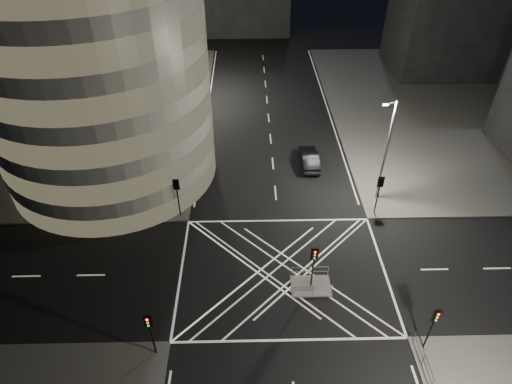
{
  "coord_description": "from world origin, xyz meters",
  "views": [
    {
      "loc": [
        -2.6,
        -22.33,
        25.77
      ],
      "look_at": [
        -1.97,
        6.38,
        3.0
      ],
      "focal_mm": 30.0,
      "sensor_mm": 36.0,
      "label": 1
    }
  ],
  "objects_px": {
    "street_lamp_left_near": "(174,134)",
    "central_island": "(311,286)",
    "traffic_signal_nr": "(434,322)",
    "traffic_signal_nl": "(150,328)",
    "street_lamp_left_far": "(192,60)",
    "traffic_signal_fr": "(379,188)",
    "traffic_signal_fl": "(177,191)",
    "traffic_signal_island": "(314,260)",
    "sedan": "(309,158)",
    "street_lamp_right_far": "(386,149)"
  },
  "relations": [
    {
      "from": "street_lamp_left_near",
      "to": "central_island",
      "type": "bearing_deg",
      "value": -49.73
    },
    {
      "from": "traffic_signal_nr",
      "to": "street_lamp_left_near",
      "type": "relative_size",
      "value": 0.4
    },
    {
      "from": "traffic_signal_nl",
      "to": "street_lamp_left_far",
      "type": "distance_m",
      "value": 36.9
    },
    {
      "from": "traffic_signal_fr",
      "to": "street_lamp_left_near",
      "type": "distance_m",
      "value": 19.14
    },
    {
      "from": "traffic_signal_fl",
      "to": "traffic_signal_island",
      "type": "height_order",
      "value": "same"
    },
    {
      "from": "traffic_signal_fr",
      "to": "traffic_signal_island",
      "type": "distance_m",
      "value": 10.73
    },
    {
      "from": "traffic_signal_nr",
      "to": "street_lamp_left_near",
      "type": "distance_m",
      "value": 26.32
    },
    {
      "from": "street_lamp_left_near",
      "to": "traffic_signal_island",
      "type": "bearing_deg",
      "value": -49.73
    },
    {
      "from": "traffic_signal_fr",
      "to": "street_lamp_left_far",
      "type": "bearing_deg",
      "value": 128.17
    },
    {
      "from": "traffic_signal_fl",
      "to": "traffic_signal_nl",
      "type": "xyz_separation_m",
      "value": [
        0.0,
        -13.6,
        0.0
      ]
    },
    {
      "from": "traffic_signal_nr",
      "to": "traffic_signal_fr",
      "type": "bearing_deg",
      "value": 90.0
    },
    {
      "from": "traffic_signal_nl",
      "to": "sedan",
      "type": "height_order",
      "value": "traffic_signal_nl"
    },
    {
      "from": "traffic_signal_island",
      "to": "street_lamp_right_far",
      "type": "height_order",
      "value": "street_lamp_right_far"
    },
    {
      "from": "traffic_signal_fl",
      "to": "traffic_signal_nr",
      "type": "height_order",
      "value": "same"
    },
    {
      "from": "central_island",
      "to": "street_lamp_left_far",
      "type": "bearing_deg",
      "value": 109.95
    },
    {
      "from": "traffic_signal_fr",
      "to": "traffic_signal_nr",
      "type": "bearing_deg",
      "value": -90.0
    },
    {
      "from": "traffic_signal_fl",
      "to": "traffic_signal_island",
      "type": "bearing_deg",
      "value": -37.54
    },
    {
      "from": "traffic_signal_nr",
      "to": "sedan",
      "type": "bearing_deg",
      "value": 103.21
    },
    {
      "from": "central_island",
      "to": "traffic_signal_nl",
      "type": "relative_size",
      "value": 0.75
    },
    {
      "from": "traffic_signal_nl",
      "to": "traffic_signal_island",
      "type": "xyz_separation_m",
      "value": [
        10.8,
        5.3,
        0.0
      ]
    },
    {
      "from": "street_lamp_left_near",
      "to": "sedan",
      "type": "relative_size",
      "value": 2.03
    },
    {
      "from": "street_lamp_left_far",
      "to": "street_lamp_right_far",
      "type": "xyz_separation_m",
      "value": [
        18.87,
        -21.0,
        0.0
      ]
    },
    {
      "from": "traffic_signal_nl",
      "to": "traffic_signal_fr",
      "type": "xyz_separation_m",
      "value": [
        17.6,
        13.6,
        0.0
      ]
    },
    {
      "from": "traffic_signal_island",
      "to": "street_lamp_right_far",
      "type": "bearing_deg",
      "value": 54.7
    },
    {
      "from": "traffic_signal_island",
      "to": "central_island",
      "type": "bearing_deg",
      "value": 0.0
    },
    {
      "from": "traffic_signal_nl",
      "to": "traffic_signal_nr",
      "type": "distance_m",
      "value": 17.6
    },
    {
      "from": "traffic_signal_nr",
      "to": "sedan",
      "type": "xyz_separation_m",
      "value": [
        -5.04,
        21.46,
        -2.1
      ]
    },
    {
      "from": "traffic_signal_island",
      "to": "street_lamp_left_near",
      "type": "bearing_deg",
      "value": 130.27
    },
    {
      "from": "traffic_signal_island",
      "to": "street_lamp_left_far",
      "type": "xyz_separation_m",
      "value": [
        -11.44,
        31.5,
        2.63
      ]
    },
    {
      "from": "sedan",
      "to": "street_lamp_right_far",
      "type": "bearing_deg",
      "value": 134.02
    },
    {
      "from": "traffic_signal_island",
      "to": "sedan",
      "type": "distance_m",
      "value": 16.4
    },
    {
      "from": "traffic_signal_island",
      "to": "traffic_signal_fr",
      "type": "bearing_deg",
      "value": 50.67
    },
    {
      "from": "street_lamp_left_far",
      "to": "traffic_signal_fl",
      "type": "bearing_deg",
      "value": -88.43
    },
    {
      "from": "traffic_signal_fr",
      "to": "traffic_signal_island",
      "type": "bearing_deg",
      "value": -129.33
    },
    {
      "from": "traffic_signal_nr",
      "to": "street_lamp_left_far",
      "type": "bearing_deg",
      "value": 116.36
    },
    {
      "from": "traffic_signal_nl",
      "to": "sedan",
      "type": "distance_m",
      "value": 24.96
    },
    {
      "from": "traffic_signal_fl",
      "to": "street_lamp_left_far",
      "type": "height_order",
      "value": "street_lamp_left_far"
    },
    {
      "from": "traffic_signal_fr",
      "to": "traffic_signal_fl",
      "type": "bearing_deg",
      "value": 180.0
    },
    {
      "from": "street_lamp_left_near",
      "to": "street_lamp_left_far",
      "type": "distance_m",
      "value": 18.0
    },
    {
      "from": "central_island",
      "to": "street_lamp_right_far",
      "type": "distance_m",
      "value": 13.98
    },
    {
      "from": "traffic_signal_nr",
      "to": "street_lamp_right_far",
      "type": "distance_m",
      "value": 16.03
    },
    {
      "from": "traffic_signal_fl",
      "to": "street_lamp_left_far",
      "type": "bearing_deg",
      "value": 91.57
    },
    {
      "from": "traffic_signal_nr",
      "to": "sedan",
      "type": "height_order",
      "value": "traffic_signal_nr"
    },
    {
      "from": "traffic_signal_nl",
      "to": "street_lamp_left_far",
      "type": "height_order",
      "value": "street_lamp_left_far"
    },
    {
      "from": "traffic_signal_fl",
      "to": "traffic_signal_nr",
      "type": "bearing_deg",
      "value": -37.69
    },
    {
      "from": "traffic_signal_island",
      "to": "sedan",
      "type": "relative_size",
      "value": 0.81
    },
    {
      "from": "street_lamp_right_far",
      "to": "traffic_signal_island",
      "type": "bearing_deg",
      "value": -125.3
    },
    {
      "from": "traffic_signal_fr",
      "to": "street_lamp_left_far",
      "type": "height_order",
      "value": "street_lamp_left_far"
    },
    {
      "from": "sedan",
      "to": "central_island",
      "type": "bearing_deg",
      "value": 82.76
    },
    {
      "from": "traffic_signal_fl",
      "to": "street_lamp_right_far",
      "type": "height_order",
      "value": "street_lamp_right_far"
    }
  ]
}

